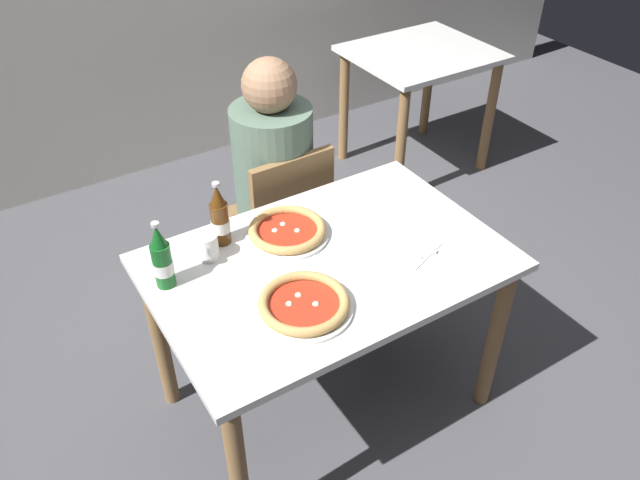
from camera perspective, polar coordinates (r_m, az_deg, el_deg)
ground_plane at (r=2.70m, az=0.58°, el=-14.09°), size 8.00×8.00×0.00m
dining_table_main at (r=2.24m, az=0.68°, el=-3.99°), size 1.20×0.80×0.75m
chair_behind_table at (r=2.80m, az=-3.48°, el=1.80°), size 0.41×0.41×0.85m
diner_seated at (r=2.78m, az=-4.09°, el=4.00°), size 0.34×0.34×1.21m
dining_table_background at (r=3.93m, az=8.94°, el=14.37°), size 0.80×0.70×0.75m
pizza_margherita_near at (r=2.26m, az=-2.98°, el=0.82°), size 0.30×0.30×0.04m
pizza_marinara_far at (r=1.97m, az=-1.47°, el=-5.82°), size 0.31×0.31×0.04m
beer_bottle_left at (r=2.06m, az=-14.08°, el=-1.70°), size 0.07×0.07×0.25m
beer_bottle_center at (r=2.20m, az=-9.04°, el=1.99°), size 0.07×0.07×0.25m
napkin_with_cutlery at (r=2.23m, az=7.86°, el=-0.57°), size 0.23×0.23×0.01m
paper_cup at (r=2.17m, az=-10.08°, el=-0.60°), size 0.07×0.07×0.09m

